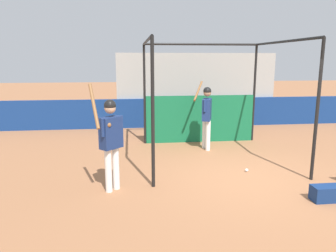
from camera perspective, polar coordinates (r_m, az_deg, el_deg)
ground_plane at (r=7.33m, az=13.85°, el=-8.74°), size 60.00×60.00×0.00m
outfield_wall at (r=12.35m, az=5.11°, el=2.39°), size 24.00×0.12×1.07m
bleacher_section at (r=13.87m, az=3.78°, el=6.90°), size 5.95×3.20×2.75m
batting_cage at (r=9.31m, az=6.46°, el=3.92°), size 3.42×3.51×2.95m
player_batter at (r=9.12m, az=6.72°, el=2.43°), size 0.56×0.94×1.88m
player_waiting at (r=6.24m, az=-9.95°, el=-1.82°), size 0.62×0.74×2.08m
equipment_bag at (r=6.68m, az=26.52°, el=-10.42°), size 0.70×0.28×0.28m
baseball at (r=7.67m, az=13.53°, el=-7.49°), size 0.07×0.07×0.07m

